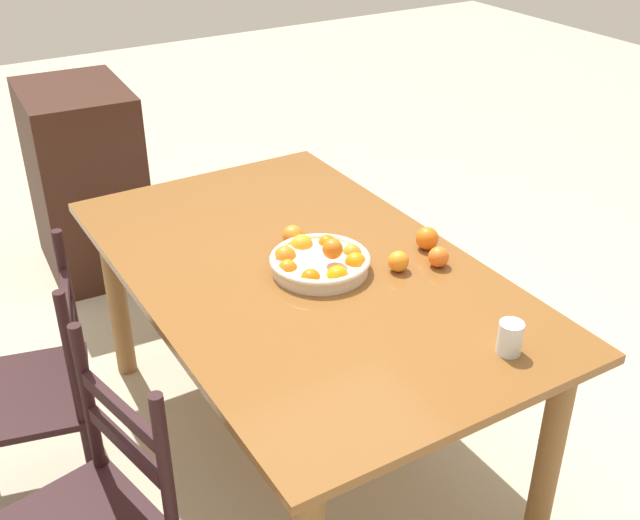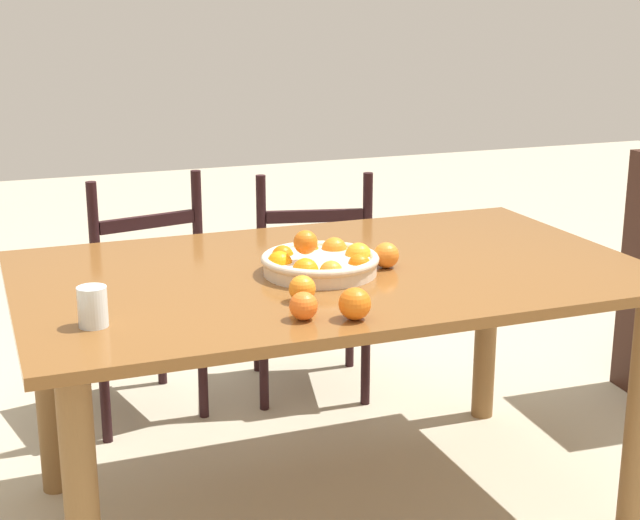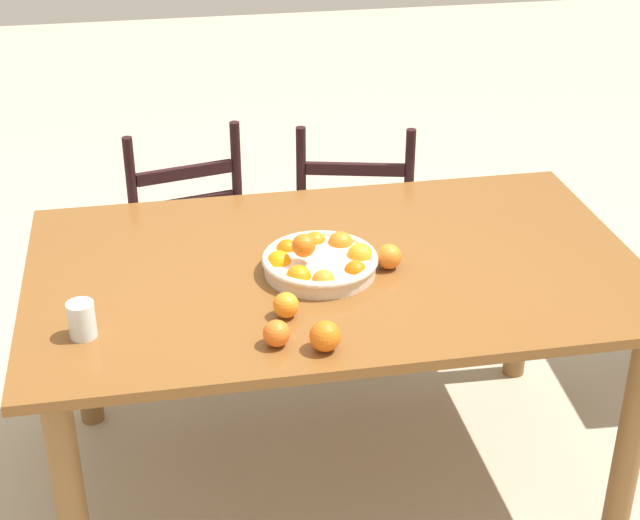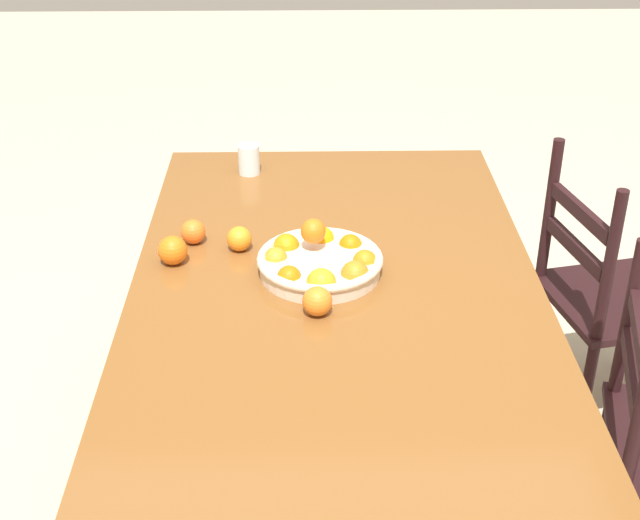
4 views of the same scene
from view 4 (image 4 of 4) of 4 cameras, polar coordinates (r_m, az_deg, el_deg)
ground_plane at (r=2.81m, az=0.89°, el=-15.16°), size 12.00×12.00×0.00m
dining_table at (r=2.39m, az=1.01°, el=-3.78°), size 1.78×1.07×0.78m
chair_near_window at (r=3.03m, az=17.91°, el=-2.50°), size 0.52×0.52×0.94m
fruit_bowl at (r=2.36m, az=0.00°, el=-0.11°), size 0.33×0.33×0.13m
orange_loose_0 at (r=2.19m, az=-0.17°, el=-2.65°), size 0.07×0.07×0.07m
orange_loose_1 at (r=2.48m, az=-5.16°, el=1.36°), size 0.07×0.07×0.07m
orange_loose_2 at (r=2.53m, az=-8.08°, el=1.80°), size 0.07×0.07×0.07m
orange_loose_3 at (r=2.44m, az=-9.36°, el=0.61°), size 0.08×0.08×0.08m
drinking_glass at (r=2.95m, az=-4.55°, el=6.41°), size 0.07×0.07×0.10m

